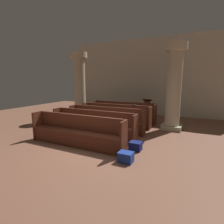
{
  "coord_description": "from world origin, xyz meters",
  "views": [
    {
      "loc": [
        2.7,
        -4.5,
        1.99
      ],
      "look_at": [
        -0.41,
        1.87,
        0.75
      ],
      "focal_mm": 28.09,
      "sensor_mm": 36.0,
      "label": 1
    }
  ],
  "objects": [
    {
      "name": "ground_plane",
      "position": [
        0.0,
        0.0,
        0.0
      ],
      "size": [
        19.2,
        19.2,
        0.0
      ],
      "primitive_type": "plane",
      "color": "brown"
    },
    {
      "name": "back_wall",
      "position": [
        0.0,
        6.08,
        2.25
      ],
      "size": [
        10.0,
        0.16,
        4.5
      ],
      "primitive_type": "cube",
      "color": "beige",
      "rests_on": "ground"
    },
    {
      "name": "pew_row_0",
      "position": [
        -0.61,
        3.58,
        0.51
      ],
      "size": [
        3.27,
        0.46,
        0.96
      ],
      "color": "#562819",
      "rests_on": "ground"
    },
    {
      "name": "pew_row_1",
      "position": [
        -0.61,
        2.62,
        0.51
      ],
      "size": [
        3.27,
        0.46,
        0.96
      ],
      "color": "#562819",
      "rests_on": "ground"
    },
    {
      "name": "pew_row_2",
      "position": [
        -0.61,
        1.66,
        0.51
      ],
      "size": [
        3.27,
        0.47,
        0.96
      ],
      "color": "#562819",
      "rests_on": "ground"
    },
    {
      "name": "pew_row_3",
      "position": [
        -0.61,
        0.7,
        0.51
      ],
      "size": [
        3.27,
        0.46,
        0.96
      ],
      "color": "#562819",
      "rests_on": "ground"
    },
    {
      "name": "pew_row_4",
      "position": [
        -0.61,
        -0.27,
        0.51
      ],
      "size": [
        3.27,
        0.46,
        0.96
      ],
      "color": "#562819",
      "rests_on": "ground"
    },
    {
      "name": "pillar_aisle_side",
      "position": [
        1.81,
        3.06,
        1.81
      ],
      "size": [
        0.86,
        0.86,
        3.48
      ],
      "color": "tan",
      "rests_on": "ground"
    },
    {
      "name": "pillar_far_side",
      "position": [
        -2.98,
        3.22,
        1.81
      ],
      "size": [
        0.86,
        0.86,
        3.48
      ],
      "color": "tan",
      "rests_on": "ground"
    },
    {
      "name": "lectern",
      "position": [
        0.3,
        4.77,
        0.45
      ],
      "size": [
        0.48,
        0.45,
        1.08
      ],
      "color": "#562B1A",
      "rests_on": "ground"
    },
    {
      "name": "hymn_book",
      "position": [
        0.21,
        2.81,
        0.97
      ],
      "size": [
        0.15,
        0.19,
        0.02
      ],
      "primitive_type": "cube",
      "color": "black",
      "rests_on": "pew_row_1"
    },
    {
      "name": "kneeler_box_navy",
      "position": [
        1.18,
        0.19,
        0.13
      ],
      "size": [
        0.34,
        0.3,
        0.25
      ],
      "primitive_type": "cube",
      "color": "navy",
      "rests_on": "ground"
    },
    {
      "name": "kneeler_box_blue",
      "position": [
        1.21,
        -0.65,
        0.13
      ],
      "size": [
        0.36,
        0.29,
        0.26
      ],
      "primitive_type": "cube",
      "color": "navy",
      "rests_on": "ground"
    }
  ]
}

